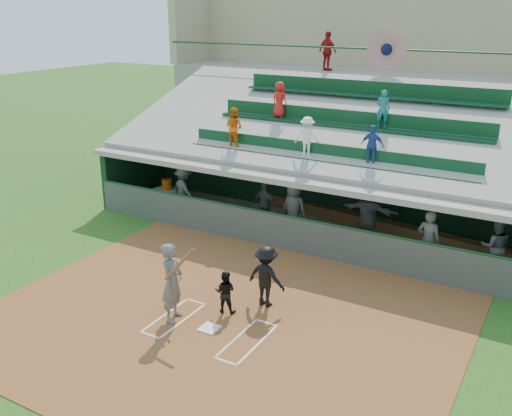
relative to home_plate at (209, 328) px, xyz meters
The scene contains 20 objects.
ground 0.04m from the home_plate, ahead, with size 100.00×100.00×0.00m, color #245116.
dirt_slab 0.50m from the home_plate, 90.00° to the left, with size 11.00×9.00×0.02m, color brown.
home_plate is the anchor object (origin of this frame).
batters_box_chalk 0.01m from the home_plate, ahead, with size 2.65×1.85×0.01m.
dugout_floor 6.75m from the home_plate, 90.00° to the left, with size 16.00×3.50×0.04m, color gray.
concourse_slab 13.69m from the home_plate, 90.00° to the left, with size 20.00×3.00×4.60m, color gray.
grandstand 10.75m from the home_plate, 90.04° to the left, with size 20.40×10.40×7.80m.
batter_at_plate 1.38m from the home_plate, behind, with size 0.94×0.82×1.95m.
catcher 1.01m from the home_plate, 97.19° to the left, with size 0.53×0.41×1.09m, color black.
home_umpire 1.93m from the home_plate, 70.50° to the left, with size 1.02×0.59×1.58m, color black.
dugout_bench 8.11m from the home_plate, 90.89° to the left, with size 13.71×0.41×0.41m, color brown.
white_table 8.97m from the home_plate, 134.86° to the left, with size 0.75×0.56×0.66m, color silver.
water_cooler 8.99m from the home_plate, 134.29° to the left, with size 0.37×0.37×0.37m, color orange.
dugout_player_a 8.16m from the home_plate, 130.63° to the left, with size 1.10×0.63×1.70m, color #61645F.
dugout_player_b 6.79m from the home_plate, 107.91° to the left, with size 0.91×0.38×1.56m, color #50524E.
dugout_player_c 6.25m from the home_plate, 97.96° to the left, with size 0.90×0.59×1.84m, color #545652.
dugout_player_d 7.01m from the home_plate, 78.29° to the left, with size 1.80×0.57×1.94m, color #61645E.
dugout_player_e 6.73m from the home_plate, 57.67° to the left, with size 0.65×0.43×1.80m, color #555752.
dugout_player_f 8.25m from the home_plate, 50.47° to the left, with size 0.80×0.62×1.64m, color #5D605A.
concourse_staff_a 14.20m from the home_plate, 102.05° to the left, with size 0.92×0.39×1.58m, color #A71413.
Camera 1 is at (6.70, -9.49, 7.10)m, focal length 40.00 mm.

